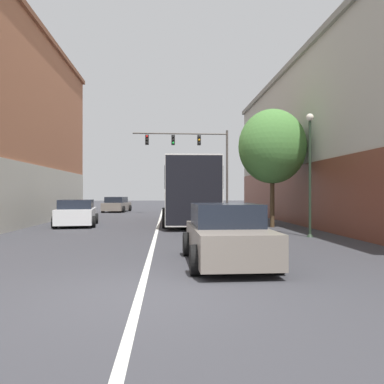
# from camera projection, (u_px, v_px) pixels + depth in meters

# --- Properties ---
(ground_plane) EXTENTS (160.00, 160.00, 0.00)m
(ground_plane) POSITION_uv_depth(u_px,v_px,m) (140.00, 295.00, 6.23)
(ground_plane) COLOR #38383D
(lane_center_line) EXTENTS (0.14, 39.81, 0.01)m
(lane_center_line) POSITION_uv_depth(u_px,v_px,m) (158.00, 225.00, 20.11)
(lane_center_line) COLOR silver
(lane_center_line) RESTS_ON ground_plane
(building_right_storefront) EXTENTS (9.48, 28.00, 9.19)m
(building_right_storefront) POSITION_uv_depth(u_px,v_px,m) (377.00, 139.00, 20.57)
(building_right_storefront) COLOR #B7B2A3
(building_right_storefront) RESTS_ON ground_plane
(bus) EXTENTS (3.10, 10.50, 3.43)m
(bus) POSITION_uv_depth(u_px,v_px,m) (190.00, 189.00, 21.49)
(bus) COLOR silver
(bus) RESTS_ON ground_plane
(hatchback_foreground) EXTENTS (2.03, 3.95, 1.44)m
(hatchback_foreground) POSITION_uv_depth(u_px,v_px,m) (227.00, 235.00, 9.10)
(hatchback_foreground) COLOR slate
(hatchback_foreground) RESTS_ON ground_plane
(parked_car_left_near) EXTENTS (2.39, 4.52, 1.36)m
(parked_car_left_near) POSITION_uv_depth(u_px,v_px,m) (117.00, 205.00, 34.11)
(parked_car_left_near) COLOR slate
(parked_car_left_near) RESTS_ON ground_plane
(parked_car_left_mid) EXTENTS (2.42, 4.10, 1.37)m
(parked_car_left_mid) POSITION_uv_depth(u_px,v_px,m) (77.00, 213.00, 19.44)
(parked_car_left_mid) COLOR silver
(parked_car_left_mid) RESTS_ON ground_plane
(traffic_signal_gantry) EXTENTS (7.70, 0.36, 6.80)m
(traffic_signal_gantry) POSITION_uv_depth(u_px,v_px,m) (197.00, 152.00, 30.18)
(traffic_signal_gantry) COLOR #514C47
(traffic_signal_gantry) RESTS_ON ground_plane
(street_lamp) EXTENTS (0.29, 0.29, 4.80)m
(street_lamp) POSITION_uv_depth(u_px,v_px,m) (310.00, 170.00, 14.51)
(street_lamp) COLOR #233323
(street_lamp) RESTS_ON ground_plane
(street_tree_near) EXTENTS (3.38, 3.05, 5.91)m
(street_tree_near) POSITION_uv_depth(u_px,v_px,m) (272.00, 147.00, 18.72)
(street_tree_near) COLOR #4C3823
(street_tree_near) RESTS_ON ground_plane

